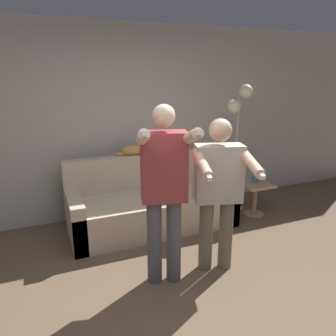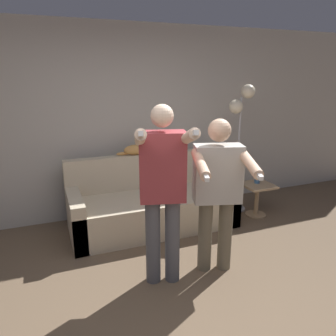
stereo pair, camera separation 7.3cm
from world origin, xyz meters
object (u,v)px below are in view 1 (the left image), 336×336
couch (151,205)px  side_table (255,193)px  cup (255,179)px  person_right (218,187)px  floor_lamp (239,116)px  cat (136,149)px  person_left (164,185)px

couch → side_table: 1.50m
couch → cup: bearing=-6.3°
person_right → floor_lamp: bearing=66.4°
cat → floor_lamp: (1.43, -0.24, 0.40)m
cup → couch: bearing=173.7°
couch → cat: size_ratio=4.60×
cat → cup: (1.60, -0.49, -0.48)m
cup → person_right: bearing=-140.2°
person_left → cat: size_ratio=3.70×
floor_lamp → person_left: bearing=-142.0°
person_right → cup: bearing=56.2°
couch → cat: 0.77m
person_right → cup: (1.24, 1.03, -0.39)m
person_left → cat: person_left is taller
cat → person_left: bearing=-97.7°
person_left → couch: bearing=91.4°
side_table → cup: size_ratio=5.22×
cat → floor_lamp: bearing=-9.7°
cup → cat: bearing=163.1°
person_right → couch: bearing=119.1°
couch → cat: cat is taller
couch → cup: (1.51, -0.17, 0.22)m
side_table → cup: 0.19m
side_table → person_left: bearing=-151.2°
person_left → floor_lamp: 2.11m
cat → side_table: 1.79m
side_table → floor_lamp: bearing=116.8°
couch → person_right: (0.27, -1.20, 0.61)m
side_table → cup: cup is taller
person_right → floor_lamp: (1.07, 1.27, 0.49)m
floor_lamp → cup: bearing=-55.0°
couch → floor_lamp: floor_lamp is taller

